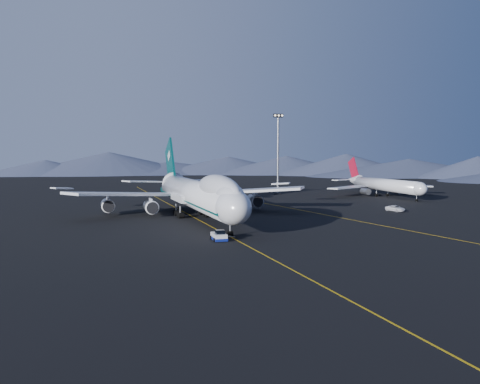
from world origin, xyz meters
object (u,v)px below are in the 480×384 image
object	(u,v)px
pushback_tug	(219,237)
service_van	(395,208)
second_jet	(383,185)
boeing_747	(197,194)
floodlight_mast	(278,154)

from	to	relation	value
pushback_tug	service_van	world-z (taller)	pushback_tug
pushback_tug	second_jet	xyz separation A→B (m)	(76.69, 66.96, 3.37)
boeing_747	pushback_tug	world-z (taller)	boeing_747
pushback_tug	service_van	bearing A→B (deg)	29.49
pushback_tug	second_jet	distance (m)	101.87
service_van	floodlight_mast	xyz separation A→B (m)	(-8.99, 58.70, 13.70)
boeing_747	pushback_tug	xyz separation A→B (m)	(-3.00, -29.53, -5.21)
service_van	floodlight_mast	bearing A→B (deg)	87.65
second_jet	service_van	world-z (taller)	second_jet
second_jet	boeing_747	bearing A→B (deg)	-169.81
boeing_747	service_van	world-z (taller)	boeing_747
boeing_747	floodlight_mast	world-z (taller)	floodlight_mast
boeing_747	service_van	distance (m)	52.62
service_van	floodlight_mast	distance (m)	60.95
second_jet	service_van	xyz separation A→B (m)	(-21.34, -38.78, -3.22)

